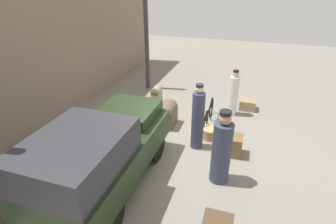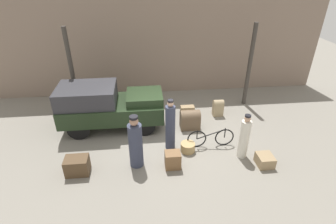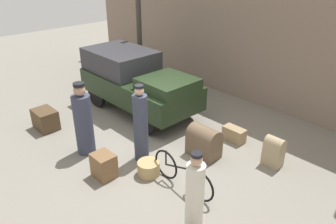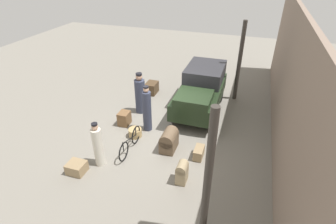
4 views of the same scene
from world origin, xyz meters
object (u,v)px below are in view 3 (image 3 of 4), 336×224
Objects in this scene: truck at (135,80)px; trunk_barrel_dark at (204,141)px; conductor_in_dark_uniform at (141,126)px; suitcase_small_leather at (234,134)px; porter_with_bicycle at (83,122)px; bicycle at (182,174)px; trunk_large_brown at (104,165)px; porter_carrying_trunk at (195,196)px; trunk_umber_medium at (45,119)px; suitcase_black_upright at (274,151)px; wicker_basket at (149,168)px.

trunk_barrel_dark is (3.13, -0.44, -0.59)m from truck.
truck is at bearing 144.21° from conductor_in_dark_uniform.
porter_with_bicycle is at bearing -125.27° from suitcase_small_leather.
bicycle reaches higher than trunk_large_brown.
porter_with_bicycle is at bearing -164.53° from bicycle.
suitcase_small_leather is (2.16, 3.05, -0.63)m from porter_with_bicycle.
truck is 5.12m from porter_carrying_trunk.
suitcase_small_leather is (3.22, 0.66, -0.79)m from truck.
conductor_in_dark_uniform is at bearing 34.20° from porter_with_bicycle.
suitcase_small_leather is at bearing 39.35° from trunk_umber_medium.
conductor_in_dark_uniform is at bearing -35.79° from truck.
conductor_in_dark_uniform reaches higher than bicycle.
trunk_barrel_dark is (2.07, 1.96, -0.43)m from porter_with_bicycle.
conductor_in_dark_uniform is at bearing -138.16° from suitcase_black_upright.
bicycle is 2.26m from suitcase_black_upright.
porter_carrying_trunk is 5.33m from trunk_umber_medium.
suitcase_black_upright is (1.67, 2.29, 0.23)m from wicker_basket.
porter_carrying_trunk is 2.26× the size of trunk_umber_medium.
trunk_barrel_dark is at bearing 43.48° from porter_with_bicycle.
trunk_large_brown is at bearing -126.96° from suitcase_black_upright.
truck is at bearing 172.07° from trunk_barrel_dark.
truck is at bearing 74.04° from trunk_umber_medium.
wicker_basket is 0.90× the size of trunk_large_brown.
wicker_basket is at bearing -33.88° from truck.
trunk_large_brown is 3.80m from suitcase_black_upright.
porter_with_bicycle is at bearing -136.52° from trunk_barrel_dark.
bicycle is at bearing -3.16° from conductor_in_dark_uniform.
porter_with_bicycle is 1.28m from trunk_large_brown.
bicycle is 0.88m from wicker_basket.
conductor_in_dark_uniform reaches higher than trunk_umber_medium.
conductor_in_dark_uniform reaches higher than porter_with_bicycle.
truck reaches higher than trunk_large_brown.
wicker_basket is 2.85m from suitcase_black_upright.
suitcase_black_upright is at bearing 91.62° from porter_carrying_trunk.
conductor_in_dark_uniform reaches higher than wicker_basket.
trunk_umber_medium is 0.98× the size of suitcase_black_upright.
truck is 4.06m from bicycle.
truck is 2.79m from trunk_umber_medium.
porter_with_bicycle is 3.11× the size of suitcase_small_leather.
bicycle is 1.35m from trunk_barrel_dark.
conductor_in_dark_uniform is (-2.33, 0.72, 0.14)m from porter_carrying_trunk.
truck is 7.81× the size of wicker_basket.
suitcase_small_leather is at bearing 66.27° from conductor_in_dark_uniform.
porter_carrying_trunk is at bearing -14.32° from wicker_basket.
porter_with_bicycle is 1.41m from conductor_in_dark_uniform.
truck reaches higher than bicycle.
conductor_in_dark_uniform is at bearing 162.72° from porter_carrying_trunk.
porter_carrying_trunk is 2.43m from trunk_large_brown.
truck is 2.75m from conductor_in_dark_uniform.
wicker_basket is 0.26× the size of conductor_in_dark_uniform.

